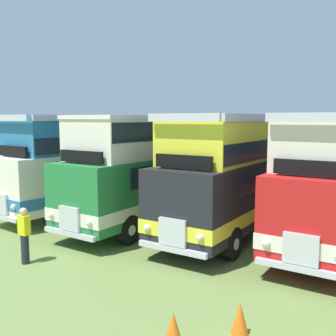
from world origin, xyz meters
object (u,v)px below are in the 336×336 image
bus_second_in_row (166,162)px  bus_first_in_row (107,159)px  bus_third_in_row (247,169)px  marshal_person (24,235)px  cone_mid_row (173,328)px  cone_far_end (240,318)px

bus_second_in_row → bus_first_in_row: bearing=-179.1°
bus_first_in_row → bus_third_in_row: bearing=5.6°
marshal_person → cone_mid_row: bearing=-8.3°
cone_mid_row → cone_far_end: (0.92, 1.04, 0.03)m
bus_third_in_row → cone_mid_row: bearing=-74.1°
bus_third_in_row → cone_mid_row: bus_third_in_row is taller
bus_third_in_row → cone_mid_row: size_ratio=17.63×
bus_second_in_row → marshal_person: bus_second_in_row is taller
bus_second_in_row → cone_far_end: size_ratio=16.38×
bus_second_in_row → marshal_person: bearing=-90.2°
bus_first_in_row → bus_second_in_row: 3.56m
bus_first_in_row → cone_mid_row: size_ratio=17.60×
cone_mid_row → marshal_person: 6.18m
cone_mid_row → bus_first_in_row: bearing=140.0°
cone_far_end → bus_first_in_row: bearing=146.3°
cone_mid_row → bus_second_in_row: bearing=126.7°
cone_mid_row → marshal_person: size_ratio=0.37×
bus_second_in_row → cone_far_end: 10.17m
bus_second_in_row → bus_third_in_row: bus_third_in_row is taller
bus_first_in_row → cone_mid_row: (9.61, -8.07, -2.04)m
bus_third_in_row → marshal_person: bearing=-114.5°
bus_second_in_row → bus_third_in_row: 3.62m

